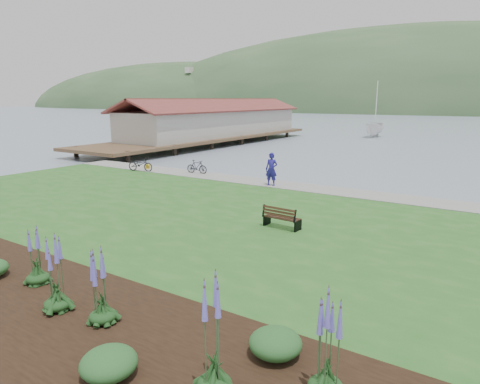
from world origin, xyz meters
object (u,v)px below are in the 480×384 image
object	(u,v)px
person	(271,167)
bicycle_a	(140,164)
park_bench	(281,217)
sailboat	(374,137)

from	to	relation	value
person	bicycle_a	bearing A→B (deg)	174.46
park_bench	bicycle_a	size ratio (longest dim) A/B	0.80
bicycle_a	sailboat	xyz separation A→B (m)	(4.59, 41.17, -0.89)
bicycle_a	person	bearing A→B (deg)	-101.20
sailboat	bicycle_a	bearing A→B (deg)	-99.27
bicycle_a	sailboat	bearing A→B (deg)	-19.99
park_bench	bicycle_a	bearing A→B (deg)	159.25
person	bicycle_a	size ratio (longest dim) A/B	1.21
person	bicycle_a	world-z (taller)	person
person	sailboat	world-z (taller)	sailboat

